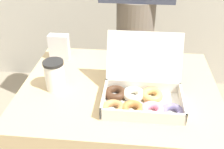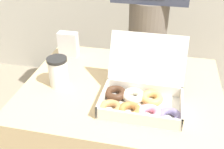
% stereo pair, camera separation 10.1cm
% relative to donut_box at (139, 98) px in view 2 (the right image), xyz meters
% --- Properties ---
extents(table, '(0.85, 0.68, 0.72)m').
position_rel_donut_box_xyz_m(table, '(-0.09, 0.12, -0.40)').
color(table, tan).
rests_on(table, ground_plane).
extents(donut_box, '(0.33, 0.30, 0.24)m').
position_rel_donut_box_xyz_m(donut_box, '(0.00, 0.00, 0.00)').
color(donut_box, silver).
rests_on(donut_box, table).
extents(coffee_cup, '(0.09, 0.09, 0.13)m').
position_rel_donut_box_xyz_m(coffee_cup, '(-0.36, 0.07, 0.03)').
color(coffee_cup, white).
rests_on(coffee_cup, table).
extents(napkin_holder, '(0.10, 0.05, 0.13)m').
position_rel_donut_box_xyz_m(napkin_holder, '(-0.41, 0.34, 0.03)').
color(napkin_holder, silver).
rests_on(napkin_holder, table).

